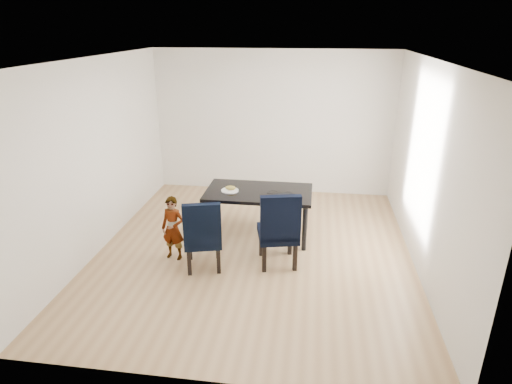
# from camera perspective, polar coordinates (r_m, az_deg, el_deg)

# --- Properties ---
(floor) EXTENTS (4.50, 5.00, 0.01)m
(floor) POSITION_cam_1_polar(r_m,az_deg,el_deg) (6.34, -0.25, -7.87)
(floor) COLOR tan
(floor) RESTS_ON ground
(ceiling) EXTENTS (4.50, 5.00, 0.01)m
(ceiling) POSITION_cam_1_polar(r_m,az_deg,el_deg) (5.54, -0.30, 17.36)
(ceiling) COLOR white
(ceiling) RESTS_ON wall_back
(wall_back) EXTENTS (4.50, 0.01, 2.70)m
(wall_back) POSITION_cam_1_polar(r_m,az_deg,el_deg) (8.20, 2.24, 9.14)
(wall_back) COLOR white
(wall_back) RESTS_ON ground
(wall_front) EXTENTS (4.50, 0.01, 2.70)m
(wall_front) POSITION_cam_1_polar(r_m,az_deg,el_deg) (3.53, -6.11, -8.43)
(wall_front) COLOR silver
(wall_front) RESTS_ON ground
(wall_left) EXTENTS (0.01, 5.00, 2.70)m
(wall_left) POSITION_cam_1_polar(r_m,az_deg,el_deg) (6.50, -20.42, 4.47)
(wall_left) COLOR white
(wall_left) RESTS_ON ground
(wall_right) EXTENTS (0.01, 5.00, 2.70)m
(wall_right) POSITION_cam_1_polar(r_m,az_deg,el_deg) (5.93, 21.87, 2.69)
(wall_right) COLOR white
(wall_right) RESTS_ON ground
(dining_table) EXTENTS (1.60, 0.90, 0.75)m
(dining_table) POSITION_cam_1_polar(r_m,az_deg,el_deg) (6.61, 0.36, -2.89)
(dining_table) COLOR black
(dining_table) RESTS_ON floor
(chair_left) EXTENTS (0.60, 0.61, 1.01)m
(chair_left) POSITION_cam_1_polar(r_m,az_deg,el_deg) (5.77, -7.11, -5.44)
(chair_left) COLOR black
(chair_left) RESTS_ON floor
(chair_right) EXTENTS (0.63, 0.65, 1.09)m
(chair_right) POSITION_cam_1_polar(r_m,az_deg,el_deg) (5.80, 2.95, -4.71)
(chair_right) COLOR black
(chair_right) RESTS_ON floor
(child) EXTENTS (0.37, 0.28, 0.92)m
(child) POSITION_cam_1_polar(r_m,az_deg,el_deg) (6.07, -11.01, -4.78)
(child) COLOR orange
(child) RESTS_ON floor
(plate) EXTENTS (0.34, 0.34, 0.01)m
(plate) POSITION_cam_1_polar(r_m,az_deg,el_deg) (6.48, -3.50, 0.22)
(plate) COLOR white
(plate) RESTS_ON dining_table
(sandwich) EXTENTS (0.18, 0.13, 0.07)m
(sandwich) POSITION_cam_1_polar(r_m,az_deg,el_deg) (6.47, -3.42, 0.56)
(sandwich) COLOR #A6903B
(sandwich) RESTS_ON plate
(laptop) EXTENTS (0.41, 0.38, 0.03)m
(laptop) POSITION_cam_1_polar(r_m,az_deg,el_deg) (6.31, 3.14, -0.30)
(laptop) COLOR black
(laptop) RESTS_ON dining_table
(cable_tangle) EXTENTS (0.16, 0.16, 0.01)m
(cable_tangle) POSITION_cam_1_polar(r_m,az_deg,el_deg) (6.29, 2.45, -0.46)
(cable_tangle) COLOR black
(cable_tangle) RESTS_ON dining_table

